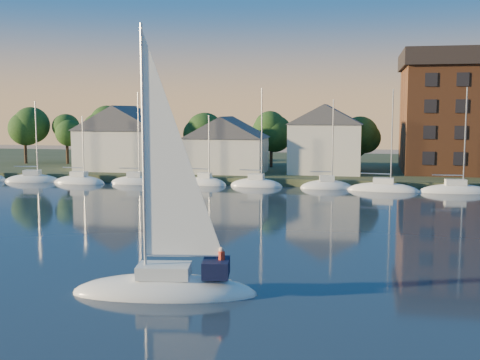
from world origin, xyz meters
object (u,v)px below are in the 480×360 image
(clubhouse_west, at_px, (125,137))
(clubhouse_east, at_px, (325,138))
(hero_sailboat, at_px, (167,283))
(clubhouse_centre, at_px, (227,144))

(clubhouse_west, distance_m, clubhouse_east, 30.02)
(clubhouse_east, bearing_deg, clubhouse_west, -178.09)
(clubhouse_east, relative_size, hero_sailboat, 0.68)
(clubhouse_west, distance_m, hero_sailboat, 60.79)
(clubhouse_east, bearing_deg, hero_sailboat, -95.15)
(clubhouse_west, xyz_separation_m, clubhouse_east, (30.00, 1.00, 0.07))
(clubhouse_centre, relative_size, hero_sailboat, 0.74)
(clubhouse_west, relative_size, clubhouse_centre, 1.18)
(clubhouse_east, height_order, hero_sailboat, hero_sailboat)
(clubhouse_centre, relative_size, clubhouse_east, 1.10)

